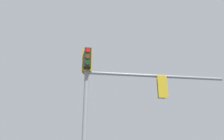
% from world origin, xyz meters
% --- Properties ---
extents(signal_mast_assembly, '(3.05, 6.06, 7.28)m').
position_xyz_m(signal_mast_assembly, '(-0.77, -0.02, 5.21)').
color(signal_mast_assembly, gray).
rests_on(signal_mast_assembly, ground).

